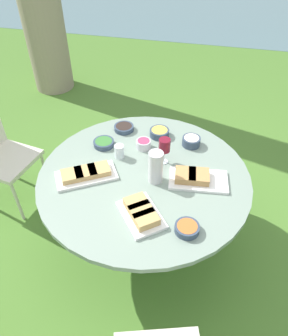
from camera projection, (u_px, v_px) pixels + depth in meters
ground_plane at (144, 240)px, 2.68m from camera, size 40.00×40.00×0.00m
river_strip at (207, 7)px, 7.44m from camera, size 40.00×4.53×0.01m
dining_table at (144, 186)px, 2.26m from camera, size 1.42×1.42×0.73m
water_pitcher at (156, 167)px, 2.07m from camera, size 0.10×0.09×0.23m
wine_glass at (165, 146)px, 2.19m from camera, size 0.08×0.08×0.19m
platter_bread_main at (86, 174)px, 2.16m from camera, size 0.44×0.36×0.06m
platter_charcuterie at (141, 213)px, 1.90m from camera, size 0.35×0.36×0.07m
platter_sandwich_side at (195, 178)px, 2.13m from camera, size 0.40×0.25×0.07m
bowl_fries at (159, 132)px, 2.50m from camera, size 0.15×0.15×0.06m
bowl_salad at (104, 143)px, 2.41m from camera, size 0.15×0.15×0.04m
bowl_olives at (124, 128)px, 2.56m from camera, size 0.15×0.15×0.04m
bowl_dip_red at (144, 144)px, 2.38m from camera, size 0.11×0.11×0.07m
bowl_dip_cream at (191, 141)px, 2.41m from camera, size 0.13×0.13×0.07m
bowl_roasted_veg at (187, 228)px, 1.83m from camera, size 0.14×0.14×0.04m
cup_water_near at (119, 151)px, 2.29m from camera, size 0.07×0.07×0.10m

